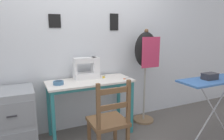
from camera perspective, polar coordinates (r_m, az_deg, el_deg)
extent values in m
cube|color=silver|center=(2.88, -8.47, 8.20)|extent=(10.00, 0.05, 2.55)
cube|color=black|center=(2.77, -16.05, 13.32)|extent=(0.15, 0.01, 0.17)
cube|color=black|center=(3.02, 0.60, 13.54)|extent=(0.13, 0.01, 0.24)
cube|color=silver|center=(2.67, -6.27, -3.25)|extent=(1.13, 0.48, 0.02)
cube|color=teal|center=(2.50, -4.77, -5.05)|extent=(1.05, 0.03, 0.04)
cube|color=teal|center=(2.51, -16.35, -14.07)|extent=(0.04, 0.04, 0.74)
cube|color=teal|center=(2.83, 5.59, -10.61)|extent=(0.04, 0.04, 0.74)
cube|color=teal|center=(2.87, -17.60, -10.76)|extent=(0.04, 0.04, 0.74)
cube|color=teal|center=(3.16, 1.87, -8.15)|extent=(0.04, 0.04, 0.74)
cube|color=white|center=(2.78, -7.30, -1.60)|extent=(0.35, 0.17, 0.08)
cube|color=white|center=(2.79, -4.85, 1.57)|extent=(0.09, 0.14, 0.21)
cube|color=white|center=(2.73, -7.87, 2.78)|extent=(0.30, 0.13, 0.07)
cube|color=white|center=(2.71, -10.51, 0.38)|extent=(0.04, 0.09, 0.14)
cylinder|color=#B22D2D|center=(2.81, -3.83, 1.65)|extent=(0.02, 0.06, 0.06)
cylinder|color=#99999E|center=(2.77, -4.89, 3.96)|extent=(0.01, 0.01, 0.02)
cylinder|color=teal|center=(2.54, -15.08, -3.56)|extent=(0.13, 0.13, 0.04)
cylinder|color=#243D54|center=(2.54, -15.10, -3.15)|extent=(0.10, 0.10, 0.01)
cube|color=silver|center=(2.78, 4.24, -2.29)|extent=(0.08, 0.06, 0.00)
cube|color=silver|center=(2.78, 4.45, -2.33)|extent=(0.09, 0.04, 0.00)
torus|color=#DB511E|center=(2.73, 3.63, -2.56)|extent=(0.03, 0.03, 0.01)
torus|color=#DB511E|center=(2.73, 3.55, -2.54)|extent=(0.03, 0.03, 0.01)
cylinder|color=yellow|center=(2.78, -2.41, -1.98)|extent=(0.03, 0.03, 0.03)
cylinder|color=beige|center=(2.78, -2.41, -1.67)|extent=(0.04, 0.04, 0.00)
cylinder|color=beige|center=(2.78, -2.41, -2.30)|extent=(0.04, 0.04, 0.00)
cube|color=brown|center=(2.31, -1.24, -14.48)|extent=(0.40, 0.38, 0.04)
cube|color=brown|center=(2.49, -6.55, -18.26)|extent=(0.04, 0.04, 0.41)
cube|color=brown|center=(2.60, 0.89, -16.80)|extent=(0.04, 0.04, 0.41)
cube|color=brown|center=(2.01, -3.93, -10.49)|extent=(0.04, 0.04, 0.48)
cube|color=brown|center=(2.14, 4.70, -9.04)|extent=(0.04, 0.04, 0.48)
cube|color=brown|center=(2.02, 0.54, -5.96)|extent=(0.34, 0.02, 0.06)
cube|color=brown|center=(2.08, 0.54, -10.39)|extent=(0.34, 0.02, 0.06)
cube|color=#93999E|center=(2.65, -26.22, -13.10)|extent=(0.48, 0.48, 0.77)
cube|color=gray|center=(2.36, -26.69, -11.72)|extent=(0.44, 0.01, 0.28)
cube|color=#333338|center=(2.35, -26.70, -11.81)|extent=(0.10, 0.01, 0.02)
cylinder|color=#846647|center=(3.34, 8.95, -13.81)|extent=(0.32, 0.32, 0.03)
cylinder|color=#ADA89E|center=(3.16, 9.22, -5.98)|extent=(0.03, 0.03, 0.92)
ellipsoid|color=black|center=(3.03, 9.62, 5.73)|extent=(0.35, 0.25, 0.53)
sphere|color=brown|center=(3.02, 9.80, 10.98)|extent=(0.06, 0.06, 0.06)
cube|color=#C63356|center=(2.93, 11.06, 4.95)|extent=(0.30, 0.01, 0.44)
cube|color=#3D6BAD|center=(2.85, 27.79, -2.43)|extent=(1.05, 0.35, 0.02)
cylinder|color=#B7B7BC|center=(2.97, 27.04, -10.21)|extent=(0.65, 0.02, 0.82)
cylinder|color=#B7B7BC|center=(2.97, 27.04, -10.21)|extent=(0.65, 0.02, 0.82)
cube|color=#333338|center=(2.76, 26.14, -1.69)|extent=(0.18, 0.12, 0.07)
cube|color=#38383D|center=(2.75, 26.21, -0.89)|extent=(0.19, 0.12, 0.01)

